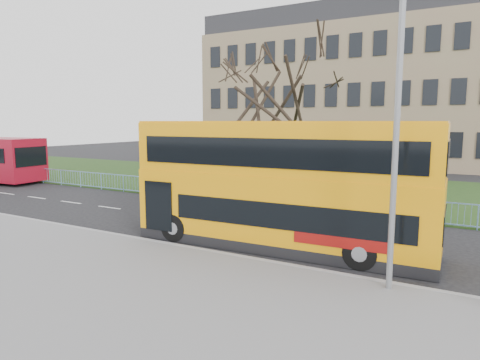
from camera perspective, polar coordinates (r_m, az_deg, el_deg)
name	(u,v)px	position (r m, az deg, el deg)	size (l,w,h in m)	color
ground	(232,243)	(16.23, -1.02, -8.37)	(120.00, 120.00, 0.00)	black
pavement	(90,310)	(11.26, -19.37, -16.04)	(80.00, 10.50, 0.12)	slate
kerb	(210,252)	(14.95, -4.06, -9.54)	(80.00, 0.20, 0.14)	gray
grass_verge	(341,189)	(29.19, 13.30, -1.20)	(80.00, 15.40, 0.08)	#193413
guard_railing	(298,200)	(21.90, 7.74, -2.69)	(40.00, 0.12, 1.10)	#79A7D7
bare_tree	(273,108)	(25.85, 4.49, 9.57)	(7.32, 7.32, 10.46)	black
civic_building	(352,99)	(50.18, 14.66, 10.45)	(30.00, 15.00, 14.00)	#8D725A
yellow_bus	(280,182)	(15.27, 5.36, -0.20)	(10.78, 2.97, 4.48)	#F79F0A
street_lamp	(393,122)	(11.63, 19.71, 7.24)	(1.68, 0.45, 8.00)	gray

